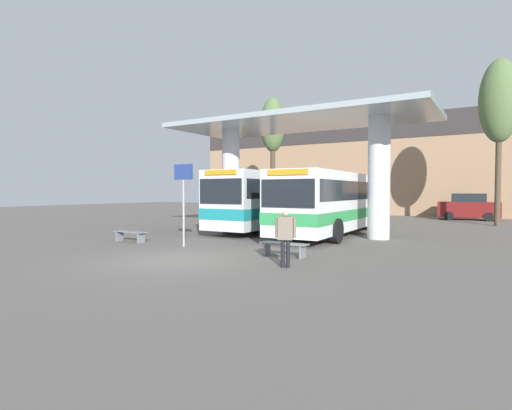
{
  "coord_description": "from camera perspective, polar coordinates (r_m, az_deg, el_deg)",
  "views": [
    {
      "loc": [
        8.73,
        -9.48,
        2.18
      ],
      "look_at": [
        0.0,
        4.94,
        1.6
      ],
      "focal_mm": 28.0,
      "sensor_mm": 36.0,
      "label": 1
    }
  ],
  "objects": [
    {
      "name": "townhouse_backdrop",
      "position": [
        38.5,
        18.12,
        6.51
      ],
      "size": [
        40.0,
        0.58,
        9.07
      ],
      "color": "#9E7A5B",
      "rests_on": "ground_plane"
    },
    {
      "name": "info_sign_platform",
      "position": [
        15.8,
        -10.32,
        2.35
      ],
      "size": [
        0.9,
        0.09,
        3.24
      ],
      "color": "gray",
      "rests_on": "ground_plane"
    },
    {
      "name": "parked_car_street",
      "position": [
        34.38,
        28.11,
        -0.27
      ],
      "size": [
        4.29,
        2.16,
        2.01
      ],
      "rotation": [
        0.0,
        0.0,
        0.04
      ],
      "color": "maroon",
      "rests_on": "ground_plane"
    },
    {
      "name": "ground_plane",
      "position": [
        13.07,
        -11.39,
        -7.67
      ],
      "size": [
        100.0,
        100.0,
        0.0
      ],
      "primitive_type": "plane",
      "color": "#605B56"
    },
    {
      "name": "transit_bus_left_bay",
      "position": [
        23.46,
        3.52,
        1.0
      ],
      "size": [
        2.9,
        12.26,
        3.18
      ],
      "rotation": [
        0.0,
        0.0,
        3.16
      ],
      "color": "silver",
      "rests_on": "ground_plane"
    },
    {
      "name": "waiting_bench_mid_platform",
      "position": [
        18.03,
        -17.55,
        -3.97
      ],
      "size": [
        1.68,
        0.44,
        0.46
      ],
      "color": "slate",
      "rests_on": "ground_plane"
    },
    {
      "name": "pedestrian_waiting",
      "position": [
        11.42,
        4.22,
        -3.94
      ],
      "size": [
        0.59,
        0.39,
        1.65
      ],
      "rotation": [
        0.0,
        0.0,
        0.4
      ],
      "color": "black",
      "rests_on": "ground_plane"
    },
    {
      "name": "poplar_tree_behind_left",
      "position": [
        29.8,
        31.45,
        12.38
      ],
      "size": [
        2.37,
        2.37,
        10.42
      ],
      "color": "#473A2B",
      "rests_on": "ground_plane"
    },
    {
      "name": "waiting_bench_near_pillar",
      "position": [
        13.4,
        4.05,
        -5.92
      ],
      "size": [
        1.66,
        0.44,
        0.46
      ],
      "color": "slate",
      "rests_on": "ground_plane"
    },
    {
      "name": "station_canopy",
      "position": [
        20.56,
        5.91,
        8.7
      ],
      "size": [
        13.2,
        5.59,
        5.82
      ],
      "color": "silver",
      "rests_on": "ground_plane"
    },
    {
      "name": "transit_bus_center_bay",
      "position": [
        20.73,
        11.46,
        0.66
      ],
      "size": [
        2.88,
        11.8,
        3.06
      ],
      "rotation": [
        0.0,
        0.0,
        3.16
      ],
      "color": "white",
      "rests_on": "ground_plane"
    },
    {
      "name": "poplar_tree_behind_right",
      "position": [
        33.0,
        2.41,
        10.99
      ],
      "size": [
        2.01,
        2.01,
        9.8
      ],
      "color": "#473A2B",
      "rests_on": "ground_plane"
    }
  ]
}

